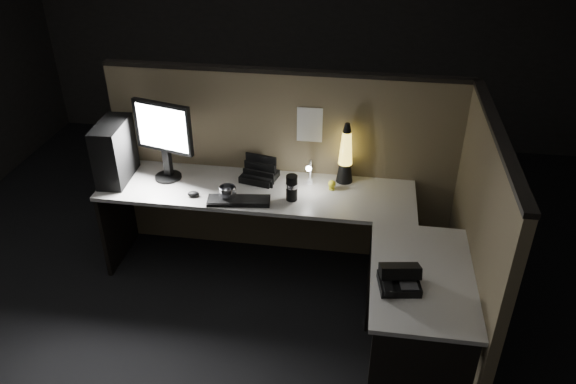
# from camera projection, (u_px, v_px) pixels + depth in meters

# --- Properties ---
(floor) EXTENTS (6.00, 6.00, 0.00)m
(floor) POSITION_uv_depth(u_px,v_px,m) (263.00, 323.00, 3.94)
(floor) COLOR black
(floor) RESTS_ON ground
(room_shell) EXTENTS (6.00, 6.00, 6.00)m
(room_shell) POSITION_uv_depth(u_px,v_px,m) (257.00, 108.00, 3.10)
(room_shell) COLOR silver
(room_shell) RESTS_ON ground
(partition_back) EXTENTS (2.66, 0.06, 1.50)m
(partition_back) POSITION_uv_depth(u_px,v_px,m) (284.00, 167.00, 4.34)
(partition_back) COLOR brown
(partition_back) RESTS_ON ground
(partition_right) EXTENTS (0.06, 1.66, 1.50)m
(partition_right) POSITION_uv_depth(u_px,v_px,m) (475.00, 246.00, 3.47)
(partition_right) COLOR brown
(partition_right) RESTS_ON ground
(desk) EXTENTS (2.60, 1.60, 0.73)m
(desk) POSITION_uv_depth(u_px,v_px,m) (294.00, 237.00, 3.83)
(desk) COLOR beige
(desk) RESTS_ON ground
(pc_tower) EXTENTS (0.21, 0.43, 0.45)m
(pc_tower) POSITION_uv_depth(u_px,v_px,m) (114.00, 151.00, 4.12)
(pc_tower) COLOR black
(pc_tower) RESTS_ON desk
(monitor) EXTENTS (0.46, 0.20, 0.60)m
(monitor) POSITION_uv_depth(u_px,v_px,m) (164.00, 133.00, 4.06)
(monitor) COLOR black
(monitor) RESTS_ON desk
(keyboard) EXTENTS (0.46, 0.20, 0.02)m
(keyboard) POSITION_uv_depth(u_px,v_px,m) (239.00, 201.00, 3.93)
(keyboard) COLOR black
(keyboard) RESTS_ON desk
(mouse) EXTENTS (0.09, 0.07, 0.03)m
(mouse) POSITION_uv_depth(u_px,v_px,m) (193.00, 194.00, 4.00)
(mouse) COLOR black
(mouse) RESTS_ON desk
(clip_lamp) EXTENTS (0.04, 0.16, 0.21)m
(clip_lamp) POSITION_uv_depth(u_px,v_px,m) (309.00, 172.00, 4.05)
(clip_lamp) COLOR white
(clip_lamp) RESTS_ON desk
(organizer) EXTENTS (0.29, 0.26, 0.19)m
(organizer) POSITION_uv_depth(u_px,v_px,m) (260.00, 174.00, 4.20)
(organizer) COLOR black
(organizer) RESTS_ON desk
(lava_lamp) EXTENTS (0.13, 0.13, 0.47)m
(lava_lamp) POSITION_uv_depth(u_px,v_px,m) (345.00, 158.00, 4.09)
(lava_lamp) COLOR black
(lava_lamp) RESTS_ON desk
(travel_mug) EXTENTS (0.09, 0.09, 0.19)m
(travel_mug) POSITION_uv_depth(u_px,v_px,m) (292.00, 188.00, 3.92)
(travel_mug) COLOR black
(travel_mug) RESTS_ON desk
(steel_mug) EXTENTS (0.13, 0.13, 0.10)m
(steel_mug) POSITION_uv_depth(u_px,v_px,m) (228.00, 193.00, 3.95)
(steel_mug) COLOR silver
(steel_mug) RESTS_ON desk
(figurine) EXTENTS (0.06, 0.06, 0.06)m
(figurine) POSITION_uv_depth(u_px,v_px,m) (332.00, 184.00, 4.06)
(figurine) COLOR yellow
(figurine) RESTS_ON desk
(pinned_paper) EXTENTS (0.19, 0.00, 0.27)m
(pinned_paper) POSITION_uv_depth(u_px,v_px,m) (310.00, 125.00, 4.09)
(pinned_paper) COLOR white
(pinned_paper) RESTS_ON partition_back
(desk_phone) EXTENTS (0.25, 0.26, 0.14)m
(desk_phone) POSITION_uv_depth(u_px,v_px,m) (399.00, 278.00, 3.15)
(desk_phone) COLOR black
(desk_phone) RESTS_ON desk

